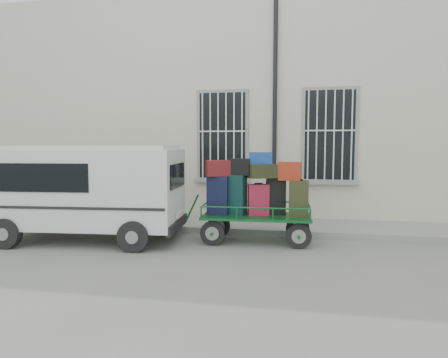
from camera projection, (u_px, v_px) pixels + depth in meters
ground at (213, 251)px, 7.56m from camera, size 80.00×80.00×0.00m
building at (250, 114)px, 12.68m from camera, size 24.00×5.15×6.00m
sidewalk at (232, 225)px, 9.70m from camera, size 24.00×1.70×0.15m
luggage_cart at (255, 196)px, 8.16m from camera, size 2.60×1.07×1.86m
van at (86, 186)px, 8.32m from camera, size 4.09×2.08×2.00m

